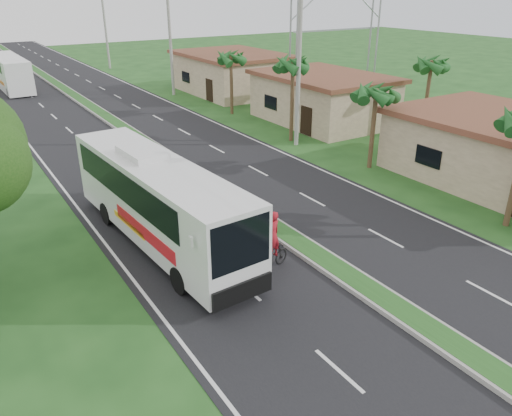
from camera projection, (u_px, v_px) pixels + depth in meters
ground at (423, 329)px, 15.65m from camera, size 180.00×180.00×0.00m
road_asphalt at (167, 158)px, 31.01m from camera, size 14.00×160.00×0.02m
median_strip at (167, 157)px, 30.98m from camera, size 1.20×160.00×0.18m
lane_edge_left at (55, 179)px, 27.72m from camera, size 0.12×160.00×0.01m
lane_edge_right at (258, 142)px, 34.32m from camera, size 0.12×160.00×0.01m
shop_mid at (323, 98)px, 38.69m from camera, size 7.60×10.60×3.67m
shop_far at (232, 73)px, 49.42m from camera, size 8.60×11.60×3.82m
palm_verge_b at (376, 93)px, 27.72m from camera, size 2.40×2.40×5.05m
palm_verge_c at (293, 65)px, 32.49m from camera, size 2.40×2.40×5.85m
palm_verge_d at (231, 58)px, 39.88m from camera, size 2.40×2.40×5.25m
palm_behind_shop at (431, 65)px, 33.78m from camera, size 2.40×2.40×5.65m
utility_pole_b at (299, 48)px, 31.09m from camera, size 3.20×0.28×12.00m
utility_pole_c at (170, 34)px, 46.72m from camera, size 1.60×0.28×11.00m
utility_pole_d at (105, 24)px, 62.19m from camera, size 1.60×0.28×10.50m
billboard_lattice at (337, 20)px, 46.75m from camera, size 10.18×1.18×12.07m
coach_bus_main at (158, 197)px, 20.01m from camera, size 3.16×11.87×3.80m
coach_bus_far at (10, 71)px, 50.94m from camera, size 2.61×11.21×3.25m
motorcyclist at (272, 249)px, 18.54m from camera, size 1.78×0.88×2.41m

